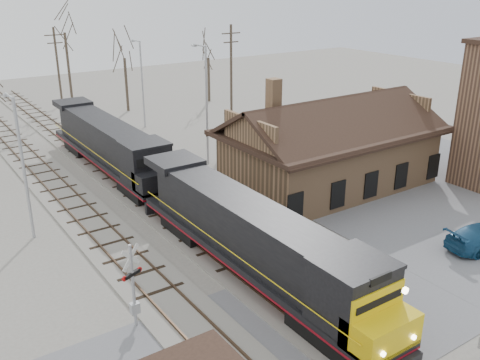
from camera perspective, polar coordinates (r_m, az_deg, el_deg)
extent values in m
plane|color=gray|center=(24.36, 7.90, -14.98)|extent=(140.00, 140.00, 0.00)
cube|color=slate|center=(24.35, 7.91, -14.95)|extent=(60.00, 9.00, 0.03)
cube|color=slate|center=(39.24, 23.85, -2.16)|extent=(22.00, 26.00, 0.03)
cube|color=gray|center=(35.30, -8.51, -2.95)|extent=(3.40, 90.00, 0.12)
cube|color=#473323|center=(34.98, -9.57, -3.04)|extent=(0.08, 90.00, 0.14)
cube|color=#473323|center=(35.54, -7.48, -2.53)|extent=(0.08, 90.00, 0.14)
cube|color=gray|center=(33.81, -15.37, -4.62)|extent=(3.40, 90.00, 0.12)
cube|color=#473323|center=(33.58, -16.54, -4.72)|extent=(0.08, 90.00, 0.14)
cube|color=#473323|center=(33.97, -14.25, -4.18)|extent=(0.08, 90.00, 0.14)
cube|color=#A17853|center=(38.73, 9.50, 2.26)|extent=(14.00, 8.00, 4.00)
cube|color=black|center=(38.12, 9.69, 5.25)|extent=(15.20, 9.20, 0.30)
cube|color=black|center=(36.31, 12.29, 5.92)|extent=(15.00, 4.71, 2.66)
cube|color=black|center=(39.50, 7.47, 7.42)|extent=(15.00, 4.71, 2.66)
cube|color=#A17853|center=(36.03, 3.61, 9.02)|extent=(0.80, 0.80, 2.20)
cube|color=black|center=(23.39, 9.96, -15.30)|extent=(2.29, 3.67, 0.92)
cube|color=black|center=(31.67, -5.13, -4.80)|extent=(2.29, 3.67, 0.92)
cube|color=black|center=(26.83, 1.16, -7.98)|extent=(2.75, 18.36, 0.32)
cube|color=maroon|center=(26.93, 1.16, -8.36)|extent=(2.77, 18.36, 0.11)
cube|color=black|center=(27.02, -0.23, -4.37)|extent=(2.39, 13.31, 2.57)
cube|color=black|center=(21.72, 11.85, -11.69)|extent=(2.75, 2.57, 2.57)
cube|color=yellow|center=(21.31, 14.77, -15.21)|extent=(2.75, 1.65, 1.29)
cylinder|color=#FFF2CC|center=(19.70, 17.22, -11.19)|extent=(0.26, 0.10, 0.26)
cube|color=black|center=(37.39, -10.36, -0.93)|extent=(2.29, 3.67, 0.92)
cube|color=black|center=(48.00, -16.30, 3.48)|extent=(2.29, 3.67, 0.92)
cube|color=black|center=(42.37, -13.78, 2.49)|extent=(2.75, 18.36, 0.32)
cube|color=maroon|center=(42.44, -13.76, 2.23)|extent=(2.77, 18.36, 0.11)
cube|color=black|center=(43.00, -14.50, 4.68)|extent=(2.39, 13.31, 2.57)
cube|color=black|center=(35.93, -10.04, 1.85)|extent=(2.75, 2.57, 2.57)
cube|color=black|center=(34.86, -8.88, -0.04)|extent=(2.75, 1.65, 1.29)
cube|color=black|center=(34.60, -8.08, -2.63)|extent=(2.57, 0.25, 0.92)
cylinder|color=#A5A8AD|center=(23.41, -11.34, -11.05)|extent=(0.14, 0.14, 3.94)
cube|color=silver|center=(22.72, -11.58, -8.09)|extent=(0.97, 0.43, 1.03)
cube|color=silver|center=(22.72, -11.58, -8.09)|extent=(0.97, 0.43, 1.03)
cube|color=black|center=(23.11, -11.44, -9.81)|extent=(0.88, 0.48, 0.15)
cylinder|color=#B20C0C|center=(23.37, -10.68, -9.36)|extent=(0.25, 0.16, 0.24)
cylinder|color=#B20C0C|center=(22.84, -12.22, -10.26)|extent=(0.25, 0.16, 0.24)
cube|color=#A5A8AD|center=(23.99, -11.15, -13.25)|extent=(0.39, 0.30, 0.49)
cylinder|color=#A5A8AD|center=(31.92, -22.05, 0.93)|extent=(0.18, 0.18, 8.25)
cylinder|color=#A5A8AD|center=(31.75, -23.41, 8.22)|extent=(0.12, 1.80, 0.12)
cube|color=#A5A8AD|center=(32.54, -23.69, 8.27)|extent=(0.25, 0.50, 0.12)
cylinder|color=#A5A8AD|center=(42.13, -3.56, 7.82)|extent=(0.18, 0.18, 9.36)
cylinder|color=#A5A8AD|center=(42.10, -4.36, 14.12)|extent=(0.12, 1.80, 0.12)
cube|color=#A5A8AD|center=(42.81, -4.91, 14.09)|extent=(0.25, 0.50, 0.12)
cylinder|color=#A5A8AD|center=(54.03, -10.37, 9.95)|extent=(0.18, 0.18, 8.46)
cylinder|color=#A5A8AD|center=(54.24, -11.06, 14.37)|extent=(0.12, 1.80, 0.12)
cube|color=#A5A8AD|center=(54.98, -11.40, 14.32)|extent=(0.25, 0.50, 0.12)
cylinder|color=#382D23|center=(60.79, -18.79, 10.80)|extent=(0.24, 0.24, 9.32)
cube|color=#382D23|center=(60.31, -19.22, 14.40)|extent=(2.00, 0.10, 0.10)
cube|color=#382D23|center=(60.39, -19.13, 13.65)|extent=(1.60, 0.10, 0.10)
cylinder|color=#382D23|center=(51.88, -0.94, 10.73)|extent=(0.24, 0.24, 10.06)
cube|color=#382D23|center=(51.30, -0.97, 15.38)|extent=(2.00, 0.10, 0.10)
cube|color=#382D23|center=(51.38, -0.97, 14.50)|extent=(1.60, 0.10, 0.10)
cylinder|color=#382D23|center=(68.55, -17.82, 11.40)|extent=(0.32, 0.32, 8.03)
cylinder|color=#382D23|center=(61.45, -12.02, 9.89)|extent=(0.32, 0.32, 5.85)
cylinder|color=#382D23|center=(65.15, -3.35, 10.61)|extent=(0.32, 0.32, 5.16)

